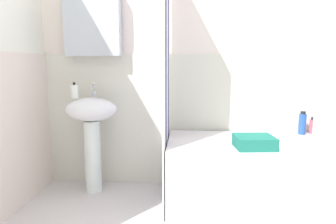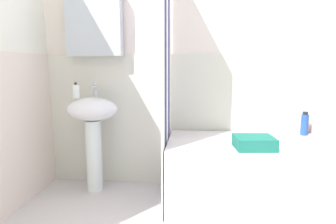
{
  "view_description": "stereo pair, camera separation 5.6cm",
  "coord_description": "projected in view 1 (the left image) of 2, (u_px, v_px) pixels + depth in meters",
  "views": [
    {
      "loc": [
        -0.25,
        -1.32,
        1.1
      ],
      "look_at": [
        -0.39,
        0.85,
        0.75
      ],
      "focal_mm": 30.55,
      "sensor_mm": 36.0,
      "label": 1
    },
    {
      "loc": [
        -0.2,
        -1.32,
        1.1
      ],
      "look_at": [
        -0.39,
        0.85,
        0.75
      ],
      "focal_mm": 30.55,
      "sensor_mm": 36.0,
      "label": 2
    }
  ],
  "objects": [
    {
      "name": "bathtub",
      "position": [
        257.0,
        173.0,
        2.27
      ],
      "size": [
        1.42,
        0.67,
        0.52
      ],
      "primitive_type": "cube",
      "color": "white",
      "rests_on": "ground_plane"
    },
    {
      "name": "shampoo_bottle",
      "position": [
        313.0,
        126.0,
        2.46
      ],
      "size": [
        0.06,
        0.06,
        0.15
      ],
      "color": "#C85465",
      "rests_on": "bathtub"
    },
    {
      "name": "sink",
      "position": [
        91.0,
        123.0,
        2.45
      ],
      "size": [
        0.44,
        0.34,
        0.83
      ],
      "color": "white",
      "rests_on": "ground_plane"
    },
    {
      "name": "body_wash_bottle",
      "position": [
        325.0,
        125.0,
        2.43
      ],
      "size": [
        0.05,
        0.05,
        0.18
      ],
      "color": "white",
      "rests_on": "bathtub"
    },
    {
      "name": "towel_folded",
      "position": [
        254.0,
        142.0,
        2.04
      ],
      "size": [
        0.29,
        0.25,
        0.09
      ],
      "primitive_type": "cube",
      "rotation": [
        0.0,
        0.0,
        0.1
      ],
      "color": "#1C6F5F",
      "rests_on": "bathtub"
    },
    {
      "name": "lotion_bottle",
      "position": [
        302.0,
        123.0,
        2.43
      ],
      "size": [
        0.06,
        0.06,
        0.2
      ],
      "color": "#254DA4",
      "rests_on": "bathtub"
    },
    {
      "name": "faucet",
      "position": [
        93.0,
        90.0,
        2.48
      ],
      "size": [
        0.03,
        0.12,
        0.12
      ],
      "color": "silver",
      "rests_on": "sink"
    },
    {
      "name": "soap_dispenser",
      "position": [
        75.0,
        91.0,
        2.38
      ],
      "size": [
        0.06,
        0.06,
        0.13
      ],
      "color": "white",
      "rests_on": "sink"
    },
    {
      "name": "wall_back_tiled",
      "position": [
        208.0,
        61.0,
        2.53
      ],
      "size": [
        3.6,
        0.18,
        2.4
      ],
      "color": "white",
      "rests_on": "ground_plane"
    },
    {
      "name": "shower_curtain",
      "position": [
        166.0,
        79.0,
        2.2
      ],
      "size": [
        0.01,
        0.67,
        2.0
      ],
      "color": "white",
      "rests_on": "ground_plane"
    }
  ]
}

